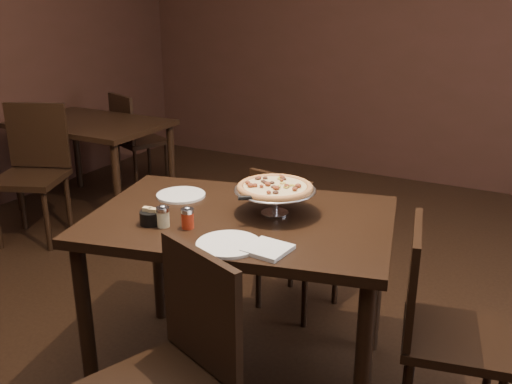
% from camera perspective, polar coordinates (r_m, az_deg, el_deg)
% --- Properties ---
extents(room, '(6.04, 7.04, 2.84)m').
position_cam_1_polar(room, '(2.29, -0.96, 10.48)').
color(room, black).
rests_on(room, ground).
extents(dining_table, '(1.48, 1.15, 0.82)m').
position_cam_1_polar(dining_table, '(2.56, -1.52, -4.67)').
color(dining_table, black).
rests_on(dining_table, ground).
extents(background_table, '(1.21, 0.80, 0.75)m').
position_cam_1_polar(background_table, '(4.91, -16.12, 5.66)').
color(background_table, black).
rests_on(background_table, ground).
extents(pizza_stand, '(0.36, 0.36, 0.15)m').
position_cam_1_polar(pizza_stand, '(2.50, 1.91, 0.43)').
color(pizza_stand, '#B8B7BF').
rests_on(pizza_stand, dining_table).
extents(parmesan_shaker, '(0.06, 0.06, 0.10)m').
position_cam_1_polar(parmesan_shaker, '(2.42, -9.28, -2.42)').
color(parmesan_shaker, beige).
rests_on(parmesan_shaker, dining_table).
extents(pepper_flake_shaker, '(0.06, 0.06, 0.10)m').
position_cam_1_polar(pepper_flake_shaker, '(2.39, -6.86, -2.58)').
color(pepper_flake_shaker, maroon).
rests_on(pepper_flake_shaker, dining_table).
extents(packet_caddy, '(0.09, 0.09, 0.07)m').
position_cam_1_polar(packet_caddy, '(2.46, -10.49, -2.48)').
color(packet_caddy, black).
rests_on(packet_caddy, dining_table).
extents(napkin_stack, '(0.17, 0.17, 0.02)m').
position_cam_1_polar(napkin_stack, '(2.18, 1.18, -5.73)').
color(napkin_stack, silver).
rests_on(napkin_stack, dining_table).
extents(plate_left, '(0.24, 0.24, 0.01)m').
position_cam_1_polar(plate_left, '(2.78, -7.52, -0.30)').
color(plate_left, white).
rests_on(plate_left, dining_table).
extents(plate_near, '(0.25, 0.25, 0.01)m').
position_cam_1_polar(plate_near, '(2.23, -2.76, -5.24)').
color(plate_near, white).
rests_on(plate_near, dining_table).
extents(serving_spatula, '(0.17, 0.17, 0.02)m').
position_cam_1_polar(serving_spatula, '(2.39, -0.24, -0.59)').
color(serving_spatula, '#B8B7BF').
rests_on(serving_spatula, pizza_stand).
extents(chair_far, '(0.47, 0.47, 0.85)m').
position_cam_1_polar(chair_far, '(3.20, 3.57, -4.45)').
color(chair_far, black).
rests_on(chair_far, ground).
extents(chair_near, '(0.56, 0.56, 0.93)m').
position_cam_1_polar(chair_near, '(2.12, -8.18, -17.10)').
color(chair_near, black).
rests_on(chair_near, ground).
extents(chair_side, '(0.50, 0.50, 0.90)m').
position_cam_1_polar(chair_side, '(2.48, 17.83, -12.32)').
color(chair_side, black).
rests_on(chair_side, ground).
extents(bg_chair_far, '(0.53, 0.53, 0.88)m').
position_cam_1_polar(bg_chair_far, '(5.47, -12.08, 5.47)').
color(bg_chair_far, black).
rests_on(bg_chair_far, ground).
extents(bg_chair_near, '(0.60, 0.60, 0.99)m').
position_cam_1_polar(bg_chair_near, '(4.50, -21.40, 2.35)').
color(bg_chair_near, black).
rests_on(bg_chair_near, ground).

